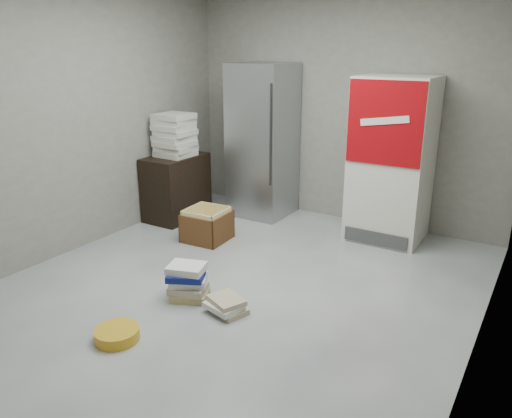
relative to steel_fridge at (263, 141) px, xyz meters
The scene contains 10 objects.
ground 2.50m from the steel_fridge, 67.10° to the right, with size 5.00×5.00×0.00m, color #B9B9B5.
room_shell 2.46m from the steel_fridge, 67.10° to the right, with size 4.04×5.04×2.82m.
steel_fridge is the anchor object (origin of this frame).
coke_cooler 1.65m from the steel_fridge, ahead, with size 0.80×0.73×1.80m.
wood_shelf 1.23m from the steel_fridge, 138.69° to the right, with size 0.50×0.80×0.80m, color black.
supply_box_stack 1.10m from the steel_fridge, 138.53° to the right, with size 0.44×0.44×0.52m.
phonebook_stack_main 2.55m from the steel_fridge, 74.51° to the right, with size 0.41×0.39×0.31m.
phonebook_stack_side 2.75m from the steel_fridge, 65.68° to the right, with size 0.36×0.33×0.13m.
cardboard_box 1.40m from the steel_fridge, 92.04° to the right, with size 0.48×0.48×0.37m.
bucket_lid 3.31m from the steel_fridge, 79.08° to the right, with size 0.33×0.33×0.09m, color gold.
Camera 1 is at (2.30, -3.22, 2.11)m, focal length 35.00 mm.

